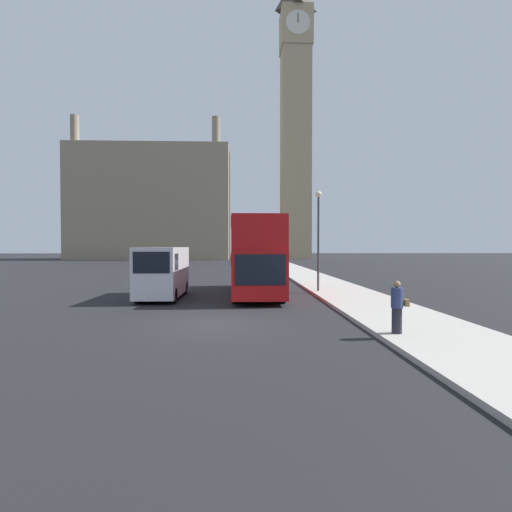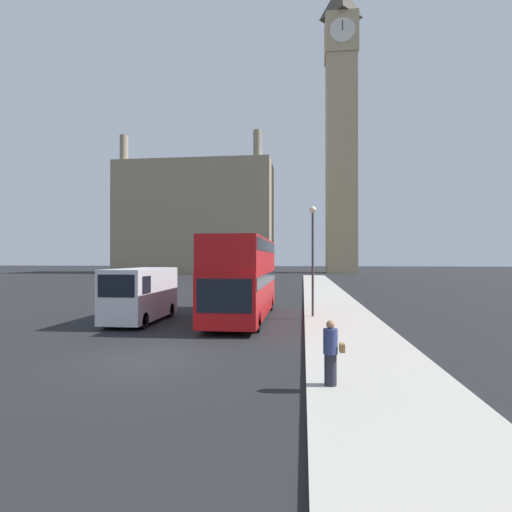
{
  "view_description": "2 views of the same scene",
  "coord_description": "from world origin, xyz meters",
  "px_view_note": "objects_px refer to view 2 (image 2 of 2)",
  "views": [
    {
      "loc": [
        1.01,
        -14.06,
        2.7
      ],
      "look_at": [
        1.81,
        8.28,
        2.18
      ],
      "focal_mm": 28.0,
      "sensor_mm": 36.0,
      "label": 1
    },
    {
      "loc": [
        4.92,
        -12.2,
        3.18
      ],
      "look_at": [
        1.5,
        16.81,
        3.34
      ],
      "focal_mm": 28.0,
      "sensor_mm": 36.0,
      "label": 2
    }
  ],
  "objects_px": {
    "street_lamp": "(313,244)",
    "pedestrian": "(331,353)",
    "red_double_decker_bus": "(243,274)",
    "clock_tower": "(341,123)",
    "white_van": "(141,293)"
  },
  "relations": [
    {
      "from": "street_lamp",
      "to": "pedestrian",
      "type": "bearing_deg",
      "value": -89.23
    },
    {
      "from": "red_double_decker_bus",
      "to": "street_lamp",
      "type": "relative_size",
      "value": 1.79
    },
    {
      "from": "red_double_decker_bus",
      "to": "street_lamp",
      "type": "distance_m",
      "value": 3.96
    },
    {
      "from": "clock_tower",
      "to": "white_van",
      "type": "relative_size",
      "value": 11.79
    },
    {
      "from": "red_double_decker_bus",
      "to": "pedestrian",
      "type": "bearing_deg",
      "value": -71.12
    },
    {
      "from": "red_double_decker_bus",
      "to": "white_van",
      "type": "xyz_separation_m",
      "value": [
        -4.92,
        -1.65,
        -0.91
      ]
    },
    {
      "from": "white_van",
      "to": "street_lamp",
      "type": "relative_size",
      "value": 0.94
    },
    {
      "from": "pedestrian",
      "to": "street_lamp",
      "type": "xyz_separation_m",
      "value": [
        -0.15,
        11.35,
        3.0
      ]
    },
    {
      "from": "clock_tower",
      "to": "red_double_decker_bus",
      "type": "bearing_deg",
      "value": -99.52
    },
    {
      "from": "white_van",
      "to": "red_double_decker_bus",
      "type": "bearing_deg",
      "value": 18.56
    },
    {
      "from": "clock_tower",
      "to": "street_lamp",
      "type": "relative_size",
      "value": 11.14
    },
    {
      "from": "white_van",
      "to": "pedestrian",
      "type": "distance_m",
      "value": 12.77
    },
    {
      "from": "white_van",
      "to": "clock_tower",
      "type": "bearing_deg",
      "value": 76.83
    },
    {
      "from": "clock_tower",
      "to": "red_double_decker_bus",
      "type": "height_order",
      "value": "clock_tower"
    },
    {
      "from": "red_double_decker_bus",
      "to": "street_lamp",
      "type": "height_order",
      "value": "street_lamp"
    }
  ]
}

